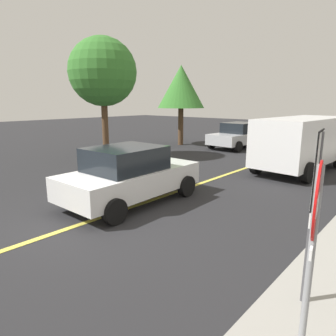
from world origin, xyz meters
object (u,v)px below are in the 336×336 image
Objects in this scene: white_van at (301,141)px; tree_left_verge at (181,87)px; stop_sign at (313,236)px; car_white_approaching at (130,174)px; car_silver_mid_road at (238,135)px; tree_centre_verge at (103,72)px; speed_limit_sign at (315,189)px.

white_van is 9.33m from tree_left_verge.
car_white_approaching is (2.57, 5.63, -0.78)m from stop_sign.
white_van is 1.25× the size of car_silver_mid_road.
stop_sign is 13.37m from tree_centre_verge.
car_white_approaching is 11.72m from car_silver_mid_road.
tree_left_verge is (10.01, 6.33, 2.92)m from car_white_approaching.
speed_limit_sign is 9.39m from white_van.
tree_left_verge is at bearing 111.22° from car_silver_mid_road.
white_van is at bearing -65.45° from tree_centre_verge.
tree_centre_verge reaches higher than car_white_approaching.
car_silver_mid_road is (4.01, 5.09, -0.48)m from white_van.
white_van is at bearing 18.98° from speed_limit_sign.
car_white_approaching is at bearing 65.49° from stop_sign.
stop_sign is 16.32m from car_silver_mid_road.
stop_sign is 17.49m from tree_left_verge.
tree_left_verge reaches higher than car_white_approaching.
stop_sign is 6.24m from car_white_approaching.
tree_left_verge is 0.87× the size of tree_centre_verge.
speed_limit_sign reaches higher than stop_sign.
stop_sign is 1.13m from speed_limit_sign.
tree_left_verge is at bearing 43.55° from stop_sign.
tree_left_verge reaches higher than speed_limit_sign.
white_van is 9.48m from tree_centre_verge.
tree_centre_verge is at bearing 158.10° from car_silver_mid_road.
stop_sign is at bearing -161.32° from white_van.
speed_limit_sign reaches higher than car_white_approaching.
speed_limit_sign is 0.43× the size of tree_centre_verge.
stop_sign is at bearing -163.86° from speed_limit_sign.
tree_left_verge is at bearing 72.92° from white_van.
car_silver_mid_road is (12.87, 8.13, -0.98)m from speed_limit_sign.
stop_sign is 0.55× the size of car_silver_mid_road.
car_white_approaching is at bearing -121.40° from tree_centre_verge.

